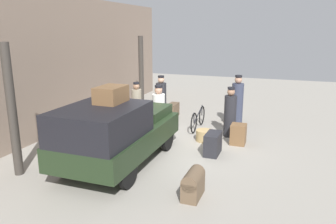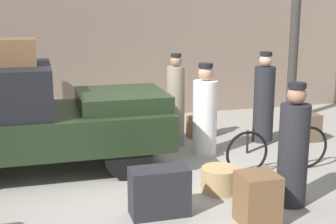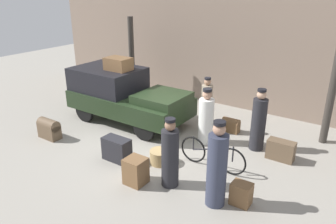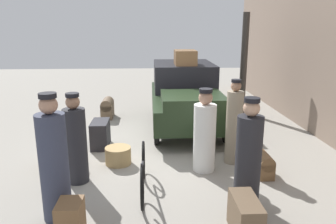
{
  "view_description": "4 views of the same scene",
  "coord_description": "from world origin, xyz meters",
  "px_view_note": "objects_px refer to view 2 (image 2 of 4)",
  "views": [
    {
      "loc": [
        -8.84,
        -3.13,
        3.4
      ],
      "look_at": [
        0.2,
        0.2,
        0.95
      ],
      "focal_mm": 35.0,
      "sensor_mm": 36.0,
      "label": 1
    },
    {
      "loc": [
        -1.7,
        -6.6,
        2.56
      ],
      "look_at": [
        0.2,
        0.2,
        0.95
      ],
      "focal_mm": 50.0,
      "sensor_mm": 36.0,
      "label": 2
    },
    {
      "loc": [
        4.93,
        -6.73,
        4.25
      ],
      "look_at": [
        0.2,
        0.2,
        0.95
      ],
      "focal_mm": 35.0,
      "sensor_mm": 36.0,
      "label": 3
    },
    {
      "loc": [
        6.89,
        -0.17,
        2.7
      ],
      "look_at": [
        0.2,
        0.2,
        0.95
      ],
      "focal_mm": 35.0,
      "sensor_mm": 36.0,
      "label": 4
    }
  ],
  "objects_px": {
    "porter_lifting_near_truck": "(293,151)",
    "trunk_on_truck_roof": "(8,52)",
    "wicker_basket": "(220,180)",
    "trunk_umber_medium": "(159,192)",
    "suitcase_black_upright": "(258,199)",
    "bicycle": "(278,149)",
    "conductor_in_dark_uniform": "(264,101)",
    "porter_with_bicycle": "(205,114)",
    "porter_carrying_trunk": "(176,104)",
    "trunk_large_brown": "(201,125)",
    "truck": "(24,114)",
    "suitcase_small_leather": "(302,128)"
  },
  "relations": [
    {
      "from": "trunk_umber_medium",
      "to": "suitcase_black_upright",
      "type": "height_order",
      "value": "suitcase_black_upright"
    },
    {
      "from": "porter_carrying_trunk",
      "to": "conductor_in_dark_uniform",
      "type": "xyz_separation_m",
      "value": [
        1.68,
        -0.21,
        -0.01
      ]
    },
    {
      "from": "truck",
      "to": "trunk_umber_medium",
      "type": "height_order",
      "value": "truck"
    },
    {
      "from": "truck",
      "to": "porter_carrying_trunk",
      "type": "bearing_deg",
      "value": 14.63
    },
    {
      "from": "truck",
      "to": "porter_with_bicycle",
      "type": "distance_m",
      "value": 3.01
    },
    {
      "from": "porter_with_bicycle",
      "to": "porter_lifting_near_truck",
      "type": "distance_m",
      "value": 2.36
    },
    {
      "from": "porter_lifting_near_truck",
      "to": "suitcase_small_leather",
      "type": "xyz_separation_m",
      "value": [
        1.71,
        2.55,
        -0.48
      ]
    },
    {
      "from": "bicycle",
      "to": "conductor_in_dark_uniform",
      "type": "bearing_deg",
      "value": 71.14
    },
    {
      "from": "wicker_basket",
      "to": "porter_lifting_near_truck",
      "type": "distance_m",
      "value": 1.13
    },
    {
      "from": "trunk_on_truck_roof",
      "to": "suitcase_black_upright",
      "type": "bearing_deg",
      "value": -43.19
    },
    {
      "from": "trunk_umber_medium",
      "to": "trunk_on_truck_roof",
      "type": "bearing_deg",
      "value": 129.76
    },
    {
      "from": "wicker_basket",
      "to": "porter_with_bicycle",
      "type": "bearing_deg",
      "value": 77.2
    },
    {
      "from": "wicker_basket",
      "to": "conductor_in_dark_uniform",
      "type": "xyz_separation_m",
      "value": [
        1.73,
        2.12,
        0.61
      ]
    },
    {
      "from": "suitcase_small_leather",
      "to": "trunk_umber_medium",
      "type": "distance_m",
      "value": 4.21
    },
    {
      "from": "truck",
      "to": "trunk_umber_medium",
      "type": "distance_m",
      "value": 2.74
    },
    {
      "from": "conductor_in_dark_uniform",
      "to": "suitcase_small_leather",
      "type": "distance_m",
      "value": 0.92
    },
    {
      "from": "bicycle",
      "to": "conductor_in_dark_uniform",
      "type": "height_order",
      "value": "conductor_in_dark_uniform"
    },
    {
      "from": "porter_lifting_near_truck",
      "to": "trunk_on_truck_roof",
      "type": "xyz_separation_m",
      "value": [
        -3.52,
        2.29,
        1.14
      ]
    },
    {
      "from": "bicycle",
      "to": "conductor_in_dark_uniform",
      "type": "distance_m",
      "value": 1.74
    },
    {
      "from": "truck",
      "to": "wicker_basket",
      "type": "relative_size",
      "value": 7.65
    },
    {
      "from": "bicycle",
      "to": "suitcase_small_leather",
      "type": "distance_m",
      "value": 1.87
    },
    {
      "from": "porter_with_bicycle",
      "to": "trunk_large_brown",
      "type": "height_order",
      "value": "porter_with_bicycle"
    },
    {
      "from": "trunk_umber_medium",
      "to": "trunk_large_brown",
      "type": "bearing_deg",
      "value": 62.42
    },
    {
      "from": "conductor_in_dark_uniform",
      "to": "bicycle",
      "type": "bearing_deg",
      "value": -108.86
    },
    {
      "from": "trunk_large_brown",
      "to": "trunk_on_truck_roof",
      "type": "relative_size",
      "value": 0.66
    },
    {
      "from": "suitcase_black_upright",
      "to": "trunk_on_truck_roof",
      "type": "distance_m",
      "value": 4.21
    },
    {
      "from": "trunk_large_brown",
      "to": "suitcase_black_upright",
      "type": "relative_size",
      "value": 0.84
    },
    {
      "from": "porter_carrying_trunk",
      "to": "trunk_umber_medium",
      "type": "relative_size",
      "value": 2.35
    },
    {
      "from": "porter_lifting_near_truck",
      "to": "suitcase_black_upright",
      "type": "xyz_separation_m",
      "value": [
        -0.67,
        -0.39,
        -0.43
      ]
    },
    {
      "from": "porter_with_bicycle",
      "to": "trunk_on_truck_roof",
      "type": "distance_m",
      "value": 3.37
    },
    {
      "from": "bicycle",
      "to": "trunk_large_brown",
      "type": "bearing_deg",
      "value": 102.57
    },
    {
      "from": "truck",
      "to": "suitcase_black_upright",
      "type": "xyz_separation_m",
      "value": [
        2.68,
        -2.67,
        -0.6
      ]
    },
    {
      "from": "porter_carrying_trunk",
      "to": "suitcase_black_upright",
      "type": "distance_m",
      "value": 3.4
    },
    {
      "from": "porter_carrying_trunk",
      "to": "truck",
      "type": "bearing_deg",
      "value": -165.37
    },
    {
      "from": "wicker_basket",
      "to": "suitcase_black_upright",
      "type": "distance_m",
      "value": 1.05
    },
    {
      "from": "porter_with_bicycle",
      "to": "suitcase_black_upright",
      "type": "xyz_separation_m",
      "value": [
        -0.32,
        -2.72,
        -0.41
      ]
    },
    {
      "from": "wicker_basket",
      "to": "trunk_umber_medium",
      "type": "distance_m",
      "value": 1.13
    },
    {
      "from": "suitcase_black_upright",
      "to": "suitcase_small_leather",
      "type": "bearing_deg",
      "value": 50.89
    },
    {
      "from": "porter_carrying_trunk",
      "to": "trunk_large_brown",
      "type": "height_order",
      "value": "porter_carrying_trunk"
    },
    {
      "from": "porter_carrying_trunk",
      "to": "trunk_on_truck_roof",
      "type": "distance_m",
      "value": 3.11
    },
    {
      "from": "bicycle",
      "to": "trunk_large_brown",
      "type": "height_order",
      "value": "bicycle"
    },
    {
      "from": "porter_carrying_trunk",
      "to": "suitcase_black_upright",
      "type": "bearing_deg",
      "value": -89.67
    },
    {
      "from": "bicycle",
      "to": "wicker_basket",
      "type": "xyz_separation_m",
      "value": [
        -1.19,
        -0.53,
        -0.18
      ]
    },
    {
      "from": "porter_carrying_trunk",
      "to": "trunk_large_brown",
      "type": "distance_m",
      "value": 0.96
    },
    {
      "from": "porter_carrying_trunk",
      "to": "conductor_in_dark_uniform",
      "type": "bearing_deg",
      "value": -7.09
    },
    {
      "from": "porter_with_bicycle",
      "to": "trunk_umber_medium",
      "type": "relative_size",
      "value": 2.2
    },
    {
      "from": "truck",
      "to": "wicker_basket",
      "type": "bearing_deg",
      "value": -32.01
    },
    {
      "from": "porter_lifting_near_truck",
      "to": "suitcase_black_upright",
      "type": "distance_m",
      "value": 0.89
    },
    {
      "from": "conductor_in_dark_uniform",
      "to": "trunk_umber_medium",
      "type": "distance_m",
      "value": 3.82
    },
    {
      "from": "wicker_basket",
      "to": "truck",
      "type": "bearing_deg",
      "value": 147.99
    }
  ]
}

